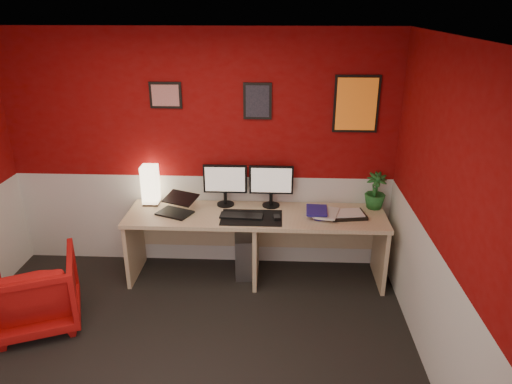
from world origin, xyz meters
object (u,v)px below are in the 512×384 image
object	(u,v)px
pc_tower	(244,252)
monitor_left	(225,179)
monitor_right	(271,180)
desk	(256,246)
armchair	(35,292)
shoji_lamp	(150,186)
potted_plant	(375,191)
laptop	(174,204)
zen_tray	(347,215)

from	to	relation	value
pc_tower	monitor_left	bearing A→B (deg)	147.61
monitor_right	desk	bearing A→B (deg)	-124.67
pc_tower	armchair	world-z (taller)	armchair
desk	shoji_lamp	bearing A→B (deg)	169.12
potted_plant	desk	bearing A→B (deg)	-169.88
laptop	armchair	size ratio (longest dim) A/B	0.45
desk	monitor_right	world-z (taller)	monitor_right
monitor_left	monitor_right	world-z (taller)	same
pc_tower	potted_plant	bearing A→B (deg)	-1.86
laptop	shoji_lamp	bearing A→B (deg)	163.64
laptop	monitor_right	distance (m)	1.01
shoji_lamp	pc_tower	distance (m)	1.21
desk	monitor_left	distance (m)	0.76
desk	shoji_lamp	xyz separation A→B (m)	(-1.11, 0.21, 0.56)
shoji_lamp	armchair	bearing A→B (deg)	-126.80
zen_tray	pc_tower	size ratio (longest dim) A/B	0.78
shoji_lamp	zen_tray	world-z (taller)	shoji_lamp
monitor_left	potted_plant	size ratio (longest dim) A/B	1.55
zen_tray	pc_tower	bearing A→B (deg)	173.18
monitor_left	zen_tray	xyz separation A→B (m)	(1.24, -0.22, -0.28)
shoji_lamp	potted_plant	world-z (taller)	shoji_lamp
monitor_right	armchair	distance (m)	2.43
potted_plant	pc_tower	size ratio (longest dim) A/B	0.83
monitor_left	monitor_right	bearing A→B (deg)	-0.56
laptop	monitor_right	size ratio (longest dim) A/B	0.57
laptop	pc_tower	xyz separation A→B (m)	(0.69, 0.15, -0.61)
monitor_right	pc_tower	xyz separation A→B (m)	(-0.28, -0.09, -0.80)
shoji_lamp	laptop	bearing A→B (deg)	-39.76
monitor_right	zen_tray	bearing A→B (deg)	-16.01
potted_plant	pc_tower	bearing A→B (deg)	-175.82
armchair	monitor_right	bearing A→B (deg)	-174.94
potted_plant	laptop	bearing A→B (deg)	-173.03
laptop	desk	bearing A→B (deg)	25.62
potted_plant	armchair	distance (m)	3.36
shoji_lamp	potted_plant	bearing A→B (deg)	0.07
zen_tray	armchair	size ratio (longest dim) A/B	0.48
laptop	zen_tray	bearing A→B (deg)	24.25
monitor_left	armchair	size ratio (longest dim) A/B	0.80
armchair	pc_tower	bearing A→B (deg)	-173.70
monitor_left	laptop	bearing A→B (deg)	-152.84
desk	pc_tower	bearing A→B (deg)	137.43
potted_plant	monitor_right	bearing A→B (deg)	-179.83
shoji_lamp	laptop	xyz separation A→B (m)	(0.29, -0.24, -0.09)
armchair	zen_tray	bearing A→B (deg)	174.39
zen_tray	pc_tower	xyz separation A→B (m)	(-1.04, 0.12, -0.52)
laptop	zen_tray	distance (m)	1.73
desk	pc_tower	world-z (taller)	desk
monitor_right	potted_plant	xyz separation A→B (m)	(1.06, 0.00, -0.10)
laptop	armchair	world-z (taller)	laptop
potted_plant	monitor_left	bearing A→B (deg)	179.94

